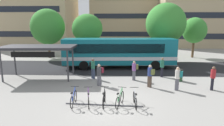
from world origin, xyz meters
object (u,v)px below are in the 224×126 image
(commuter_maroon_pack_1, at_px, (99,73))
(street_tree_1, at_px, (48,27))
(commuter_olive_pack_6, at_px, (150,74))
(commuter_black_pack_2, at_px, (93,67))
(city_bus, at_px, (120,52))
(commuter_black_pack_5, at_px, (162,66))
(parked_bicycle_blue_0, at_px, (74,99))
(trash_bin, at_px, (179,75))
(parked_bicycle_black_2, at_px, (104,99))
(parked_bicycle_silver_4, at_px, (135,100))
(parked_bicycle_purple_1, at_px, (88,99))
(parked_bicycle_green_3, at_px, (120,99))
(transit_shelter, at_px, (38,48))
(commuter_teal_pack_4, at_px, (178,77))
(street_tree_2, at_px, (87,29))
(street_tree_0, at_px, (194,30))
(commuter_olive_pack_0, at_px, (134,69))
(street_tree_3, at_px, (166,24))
(commuter_teal_pack_3, at_px, (213,76))

(commuter_maroon_pack_1, height_order, street_tree_1, street_tree_1)
(commuter_olive_pack_6, bearing_deg, commuter_black_pack_2, 18.64)
(commuter_maroon_pack_1, bearing_deg, city_bus, -148.60)
(commuter_maroon_pack_1, distance_m, commuter_black_pack_5, 6.09)
(parked_bicycle_blue_0, bearing_deg, trash_bin, -56.81)
(parked_bicycle_blue_0, relative_size, commuter_olive_pack_6, 0.99)
(parked_bicycle_black_2, height_order, parked_bicycle_silver_4, same)
(parked_bicycle_purple_1, relative_size, parked_bicycle_green_3, 1.02)
(parked_bicycle_purple_1, relative_size, transit_shelter, 0.27)
(parked_bicycle_green_3, relative_size, trash_bin, 1.62)
(parked_bicycle_silver_4, relative_size, commuter_maroon_pack_1, 1.01)
(commuter_teal_pack_4, relative_size, trash_bin, 1.68)
(parked_bicycle_silver_4, distance_m, street_tree_2, 17.67)
(parked_bicycle_silver_4, distance_m, commuter_olive_pack_6, 3.86)
(parked_bicycle_purple_1, distance_m, commuter_teal_pack_4, 6.72)
(commuter_black_pack_5, distance_m, trash_bin, 1.84)
(street_tree_1, height_order, street_tree_2, street_tree_1)
(trash_bin, bearing_deg, commuter_black_pack_2, 176.66)
(parked_bicycle_green_3, distance_m, transit_shelter, 9.41)
(commuter_olive_pack_6, bearing_deg, parked_bicycle_green_3, 101.04)
(commuter_teal_pack_4, relative_size, street_tree_0, 0.31)
(parked_bicycle_silver_4, height_order, commuter_maroon_pack_1, commuter_maroon_pack_1)
(parked_bicycle_purple_1, xyz_separation_m, commuter_olive_pack_0, (3.07, 5.44, 0.58))
(commuter_maroon_pack_1, bearing_deg, commuter_teal_pack_4, 125.87)
(commuter_olive_pack_6, distance_m, trash_bin, 3.30)
(parked_bicycle_silver_4, distance_m, commuter_black_pack_2, 6.65)
(city_bus, height_order, commuter_teal_pack_4, city_bus)
(street_tree_3, bearing_deg, street_tree_2, 169.41)
(parked_bicycle_silver_4, xyz_separation_m, commuter_olive_pack_6, (1.39, 3.54, 0.62))
(city_bus, distance_m, parked_bicycle_silver_4, 10.43)
(city_bus, relative_size, parked_bicycle_green_3, 7.27)
(commuter_teal_pack_3, bearing_deg, trash_bin, -116.69)
(commuter_teal_pack_3, bearing_deg, commuter_black_pack_5, -114.73)
(transit_shelter, height_order, commuter_teal_pack_3, transit_shelter)
(parked_bicycle_purple_1, xyz_separation_m, parked_bicycle_green_3, (1.85, 0.06, 0.00))
(parked_bicycle_silver_4, height_order, commuter_teal_pack_3, commuter_teal_pack_3)
(commuter_black_pack_2, relative_size, commuter_olive_pack_6, 1.02)
(commuter_black_pack_2, bearing_deg, parked_bicycle_blue_0, -50.72)
(city_bus, distance_m, commuter_olive_pack_6, 7.18)
(street_tree_3, bearing_deg, street_tree_0, 32.39)
(commuter_teal_pack_3, height_order, street_tree_1, street_tree_1)
(transit_shelter, distance_m, commuter_olive_pack_0, 8.53)
(parked_bicycle_purple_1, height_order, parked_bicycle_silver_4, same)
(parked_bicycle_blue_0, height_order, commuter_teal_pack_3, commuter_teal_pack_3)
(parked_bicycle_green_3, bearing_deg, street_tree_0, -15.07)
(parked_bicycle_silver_4, xyz_separation_m, commuter_maroon_pack_1, (-2.48, 3.82, 0.60))
(parked_bicycle_blue_0, relative_size, parked_bicycle_purple_1, 1.01)
(city_bus, xyz_separation_m, transit_shelter, (-7.06, -4.55, 0.91))
(parked_bicycle_silver_4, bearing_deg, street_tree_0, -30.93)
(trash_bin, bearing_deg, commuter_teal_pack_4, -109.49)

